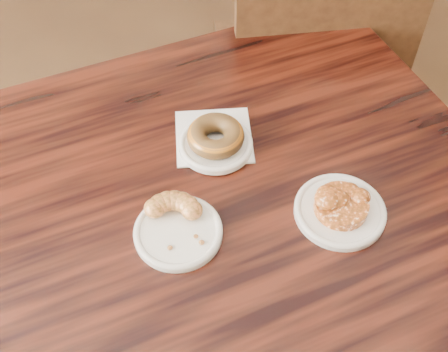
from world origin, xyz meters
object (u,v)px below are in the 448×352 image
object	(u,v)px
cafe_table	(241,301)
glazed_donut	(216,136)
cruller_fragment	(177,225)
apple_fritter	(342,204)
chair_far	(299,66)

from	to	relation	value
cafe_table	glazed_donut	world-z (taller)	glazed_donut
cafe_table	cruller_fragment	bearing A→B (deg)	-178.13
glazed_donut	apple_fritter	xyz separation A→B (m)	(0.17, -0.21, -0.01)
cafe_table	cruller_fragment	world-z (taller)	cruller_fragment
chair_far	cruller_fragment	bearing A→B (deg)	61.44
chair_far	apple_fritter	distance (m)	0.82
glazed_donut	cruller_fragment	size ratio (longest dim) A/B	0.90
cafe_table	chair_far	world-z (taller)	chair_far
cafe_table	cruller_fragment	xyz separation A→B (m)	(-0.13, -0.02, 0.40)
apple_fritter	cruller_fragment	world-z (taller)	cruller_fragment
cafe_table	apple_fritter	xyz separation A→B (m)	(0.16, -0.06, 0.40)
glazed_donut	apple_fritter	distance (m)	0.27
cafe_table	apple_fritter	distance (m)	0.44
chair_far	cafe_table	bearing A→B (deg)	68.27
apple_fritter	cruller_fragment	size ratio (longest dim) A/B	1.09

